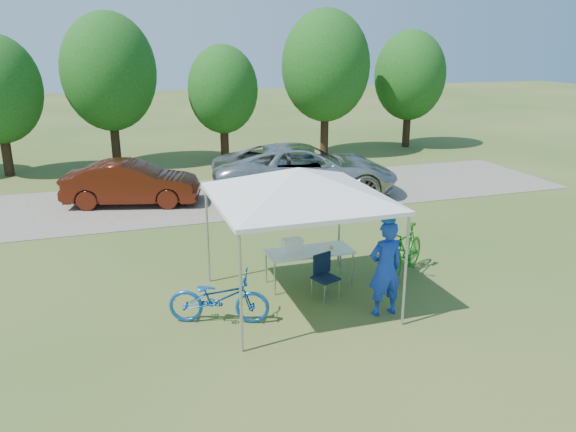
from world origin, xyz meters
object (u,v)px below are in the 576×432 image
Objects in this scene: cooler at (292,246)px; minivan at (305,170)px; bike_blue at (219,298)px; bike_green at (406,251)px; folding_table at (309,252)px; cyclist at (385,268)px; folding_chair at (324,272)px; sedan at (132,183)px.

cooler is 0.07× the size of minivan.
bike_green is at bearing -58.32° from bike_blue.
folding_table is at bearing 172.62° from minivan.
cyclist is 8.58m from minivan.
folding_table is 0.67m from folding_chair.
bike_green reaches higher than bike_blue.
folding_chair is 2.09× the size of cooler.
bike_blue is at bearing -152.93° from folding_table.
bike_green is at bearing -129.93° from sedan.
sedan reaches higher than folding_chair.
cooler is 2.60m from bike_green.
sedan is (-3.30, 8.00, 0.19)m from folding_chair.
minivan is at bearing 139.97° from bike_green.
minivan is (2.22, 7.36, 0.35)m from folding_chair.
sedan is at bearing -68.40° from cyclist.
cooler is at bearing 169.76° from minivan.
folding_table is 0.98× the size of bike_blue.
cyclist reaches higher than bike_blue.
bike_green reaches higher than folding_table.
folding_table is at bearing -66.18° from cyclist.
folding_chair is 1.41m from cyclist.
cooler is 7.89m from sedan.
folding_table is at bearing 77.07° from folding_chair.
cooler is 0.10× the size of sedan.
cyclist is 9.98m from sedan.
cooler reaches higher than folding_table.
bike_green is (1.33, 1.55, -0.37)m from cyclist.
sedan is (-2.84, 7.36, -0.20)m from cooler.
folding_table is 7.11m from minivan.
bike_green is at bearing -4.23° from cooler.
minivan is (4.46, 7.83, 0.38)m from bike_blue.
bike_green reaches higher than folding_chair.
folding_table is at bearing -134.12° from bike_green.
sedan is at bearing 111.13° from cooler.
cyclist is at bearing -63.58° from folding_table.
cyclist is (0.86, -1.74, 0.22)m from folding_table.
minivan is at bearing -82.15° from sedan.
bike_blue is 8.53m from sedan.
cyclist is at bearing -141.38° from sedan.
sedan is (-5.52, 0.64, -0.16)m from minivan.
cooler is 2.14m from cyclist.
cooler is 0.22× the size of bike_blue.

